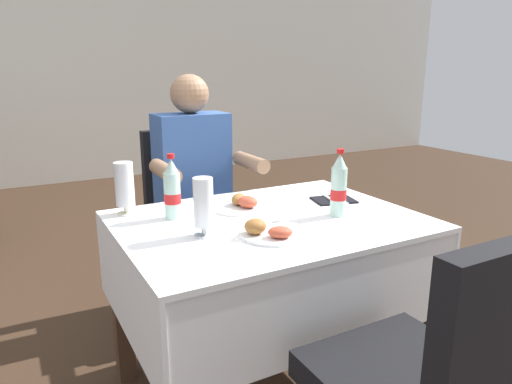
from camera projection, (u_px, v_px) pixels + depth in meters
The scene contains 12 objects.
back_wall at pixel (72, 48), 5.23m from camera, with size 11.00×0.12×3.00m, color silver.
main_dining_table at pixel (268, 261), 1.82m from camera, with size 1.11×0.83×0.74m.
chair_far_diner_seat at pixel (193, 210), 2.50m from camera, with size 0.44×0.50×0.97m.
chair_near_camera_side at pixel (435, 382), 1.14m from camera, with size 0.44×0.50×0.97m.
seated_diner_far at pixel (197, 186), 2.36m from camera, with size 0.50×0.46×1.26m.
plate_near_camera at pixel (270, 231), 1.58m from camera, with size 0.24×0.24×0.06m.
plate_far_diner at pixel (242, 204), 1.90m from camera, with size 0.24×0.24×0.06m.
beer_glass_left at pixel (125, 188), 1.80m from camera, with size 0.07×0.07×0.20m.
beer_glass_middle at pixel (203, 205), 1.56m from camera, with size 0.07×0.07×0.20m.
cola_bottle_primary at pixel (172, 191), 1.75m from camera, with size 0.06×0.06×0.25m.
cola_bottle_secondary at pixel (339, 187), 1.78m from camera, with size 0.06×0.06×0.26m.
napkin_cutlery_set at pixel (334, 200), 2.01m from camera, with size 0.20×0.20×0.01m.
Camera 1 is at (-0.82, -1.46, 1.29)m, focal length 33.05 mm.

